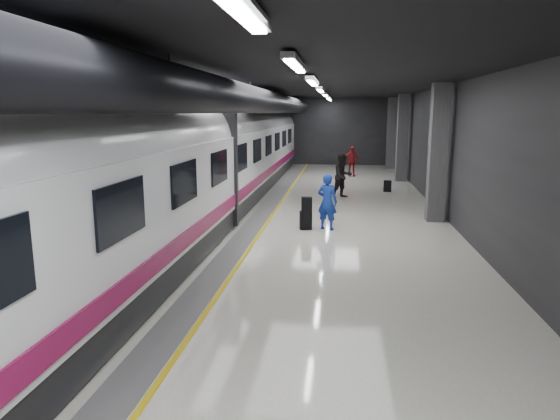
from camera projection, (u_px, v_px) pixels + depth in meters
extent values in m
plane|color=silver|center=(293.00, 230.00, 15.34)|extent=(40.00, 40.00, 0.00)
cube|color=black|center=(294.00, 80.00, 14.48)|extent=(10.00, 40.00, 0.02)
cube|color=#28282B|center=(321.00, 132.00, 34.39)|extent=(10.00, 0.02, 4.50)
cube|color=#28282B|center=(134.00, 156.00, 15.51)|extent=(0.02, 40.00, 4.50)
cube|color=#28282B|center=(467.00, 159.00, 14.31)|extent=(0.02, 40.00, 4.50)
cube|color=slate|center=(250.00, 229.00, 15.50)|extent=(0.65, 39.80, 0.01)
cube|color=yellow|center=(263.00, 229.00, 15.45)|extent=(0.10, 39.80, 0.01)
cylinder|color=black|center=(250.00, 99.00, 14.74)|extent=(0.80, 38.00, 0.80)
cube|color=silver|center=(296.00, 63.00, 8.58)|extent=(0.22, 2.60, 0.10)
cube|color=silver|center=(313.00, 81.00, 13.45)|extent=(0.22, 2.60, 0.10)
cube|color=silver|center=(321.00, 89.00, 18.32)|extent=(0.22, 2.60, 0.10)
cube|color=silver|center=(325.00, 94.00, 23.19)|extent=(0.22, 2.60, 0.10)
cube|color=silver|center=(328.00, 97.00, 28.06)|extent=(0.22, 2.60, 0.10)
cube|color=silver|center=(330.00, 99.00, 31.95)|extent=(0.22, 2.60, 0.10)
cube|color=#515154|center=(438.00, 153.00, 16.31)|extent=(0.55, 0.55, 4.50)
cube|color=#515154|center=(402.00, 138.00, 26.05)|extent=(0.55, 0.55, 4.50)
cube|color=#515154|center=(391.00, 133.00, 31.89)|extent=(0.55, 0.55, 4.50)
cube|color=black|center=(190.00, 217.00, 15.66)|extent=(2.80, 38.00, 0.60)
cube|color=white|center=(189.00, 172.00, 15.40)|extent=(2.90, 38.00, 2.20)
cylinder|color=white|center=(188.00, 141.00, 15.21)|extent=(2.80, 38.00, 2.80)
cube|color=maroon|center=(236.00, 199.00, 15.37)|extent=(0.04, 38.00, 0.35)
cube|color=black|center=(189.00, 164.00, 15.35)|extent=(3.05, 0.25, 3.80)
cube|color=black|center=(122.00, 210.00, 7.35)|extent=(0.05, 1.60, 0.85)
cube|color=black|center=(184.00, 182.00, 10.27)|extent=(0.05, 1.60, 0.85)
cube|color=black|center=(219.00, 167.00, 13.19)|extent=(0.05, 1.60, 0.85)
cube|color=black|center=(242.00, 157.00, 16.12)|extent=(0.05, 1.60, 0.85)
cube|color=black|center=(257.00, 150.00, 19.04)|extent=(0.05, 1.60, 0.85)
cube|color=black|center=(269.00, 145.00, 21.96)|extent=(0.05, 1.60, 0.85)
cube|color=black|center=(277.00, 141.00, 24.88)|extent=(0.05, 1.60, 0.85)
cube|color=black|center=(284.00, 138.00, 27.80)|extent=(0.05, 1.60, 0.85)
cube|color=black|center=(290.00, 136.00, 30.72)|extent=(0.05, 1.60, 0.85)
imported|color=blue|center=(327.00, 202.00, 15.31)|extent=(0.74, 0.61, 1.74)
cube|color=black|center=(306.00, 220.00, 15.42)|extent=(0.40, 0.31, 0.58)
cube|color=black|center=(307.00, 204.00, 15.30)|extent=(0.34, 0.20, 0.44)
imported|color=black|center=(343.00, 176.00, 21.11)|extent=(1.14, 1.10, 1.85)
imported|color=maroon|center=(352.00, 161.00, 28.25)|extent=(1.04, 0.52, 1.70)
cube|color=black|center=(387.00, 186.00, 22.82)|extent=(0.37, 0.26, 0.52)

